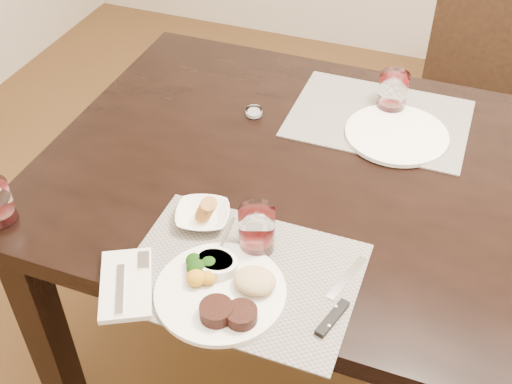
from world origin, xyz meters
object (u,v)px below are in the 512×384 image
at_px(dinner_plate, 225,292).
at_px(steak_knife, 336,308).
at_px(chair_far, 479,88).
at_px(cracker_bowl, 203,216).
at_px(wine_glass_near, 257,231).
at_px(far_plate, 397,134).

distance_m(dinner_plate, steak_knife, 0.21).
distance_m(chair_far, cracker_bowl, 1.34).
bearing_deg(steak_knife, cracker_bowl, 174.54).
relative_size(chair_far, cracker_bowl, 6.22).
relative_size(chair_far, wine_glass_near, 8.69).
bearing_deg(wine_glass_near, cracker_bowl, 166.39).
height_order(dinner_plate, far_plate, dinner_plate).
height_order(chair_far, dinner_plate, chair_far).
relative_size(dinner_plate, steak_knife, 1.14).
xyz_separation_m(dinner_plate, far_plate, (0.21, 0.64, -0.01)).
bearing_deg(far_plate, wine_glass_near, -111.81).
bearing_deg(wine_glass_near, chair_far, 72.75).
distance_m(chair_far, dinner_plate, 1.46).
relative_size(steak_knife, cracker_bowl, 1.55).
bearing_deg(cracker_bowl, chair_far, 66.59).
distance_m(cracker_bowl, wine_glass_near, 0.14).
height_order(chair_far, cracker_bowl, chair_far).
height_order(cracker_bowl, far_plate, cracker_bowl).
bearing_deg(cracker_bowl, far_plate, 53.95).
relative_size(chair_far, far_plate, 3.44).
distance_m(steak_knife, far_plate, 0.59).
height_order(steak_knife, cracker_bowl, cracker_bowl).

